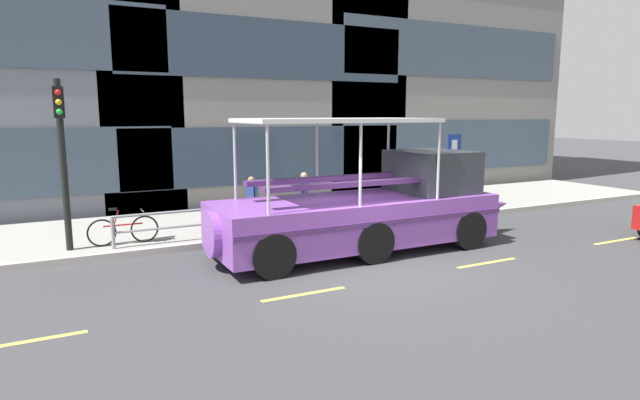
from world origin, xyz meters
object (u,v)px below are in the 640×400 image
Objects in this scene: traffic_light_pole at (62,148)px; pedestrian_mid_left at (304,191)px; pedestrian_near_bow at (391,185)px; leaned_bicycle at (123,230)px; parking_sign at (453,158)px; pedestrian_mid_right at (252,197)px; duck_tour_boat at (374,208)px.

traffic_light_pole reaches higher than pedestrian_mid_left.
leaned_bicycle is at bearing -176.73° from pedestrian_near_bow.
parking_sign is 1.71× the size of pedestrian_mid_right.
pedestrian_near_bow reaches higher than pedestrian_mid_left.
pedestrian_mid_left is at bearing 6.50° from traffic_light_pole.
duck_tour_boat is at bearing -20.62° from traffic_light_pole.
pedestrian_mid_right reaches higher than leaned_bicycle.
pedestrian_near_bow is at bearing 49.39° from duck_tour_boat.
pedestrian_mid_left is (-3.11, 0.23, -0.04)m from pedestrian_near_bow.
pedestrian_near_bow is (-2.58, 0.10, -0.82)m from parking_sign.
parking_sign is 1.49× the size of leaned_bicycle.
leaned_bicycle is at bearing -177.98° from parking_sign.
duck_tour_boat is at bearing -24.98° from leaned_bicycle.
traffic_light_pole is 2.73× the size of pedestrian_mid_left.
duck_tour_boat reaches higher than pedestrian_near_bow.
traffic_light_pole reaches higher than pedestrian_mid_right.
pedestrian_mid_left is at bearing 175.83° from pedestrian_near_bow.
pedestrian_mid_right is at bearing -168.95° from pedestrian_mid_left.
pedestrian_mid_right is (-1.86, -0.36, 0.01)m from pedestrian_mid_left.
pedestrian_near_bow is at bearing -4.17° from pedestrian_mid_left.
traffic_light_pole is at bearing -177.96° from parking_sign.
pedestrian_near_bow is 3.12m from pedestrian_mid_left.
duck_tour_boat is at bearing -149.73° from parking_sign.
duck_tour_boat reaches higher than pedestrian_mid_left.
pedestrian_near_bow reaches higher than leaned_bicycle.
parking_sign is at bearing 30.27° from duck_tour_boat.
traffic_light_pole is 5.13m from pedestrian_mid_right.
parking_sign is 11.25m from leaned_bicycle.
leaned_bicycle is at bearing 2.18° from traffic_light_pole.
traffic_light_pole is at bearing -176.87° from pedestrian_near_bow.
parking_sign is at bearing -2.15° from pedestrian_near_bow.
leaned_bicycle is 1.11× the size of pedestrian_near_bow.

